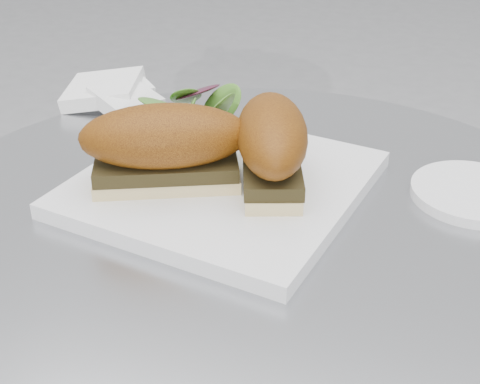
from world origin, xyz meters
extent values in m
cylinder|color=#ABADB2|center=(0.00, 0.00, 0.72)|extent=(0.70, 0.70, 0.02)
cube|color=white|center=(-0.05, 0.06, 0.74)|extent=(0.31, 0.31, 0.02)
cube|color=beige|center=(-0.10, 0.03, 0.75)|extent=(0.15, 0.10, 0.01)
cube|color=black|center=(-0.10, 0.03, 0.77)|extent=(0.15, 0.10, 0.01)
ellipsoid|color=#733E0B|center=(-0.10, 0.03, 0.80)|extent=(0.17, 0.13, 0.06)
cube|color=beige|center=(0.00, 0.06, 0.75)|extent=(0.09, 0.14, 0.01)
cube|color=black|center=(0.00, 0.06, 0.77)|extent=(0.09, 0.14, 0.01)
ellipsoid|color=#733E0B|center=(0.00, 0.06, 0.80)|extent=(0.11, 0.16, 0.06)
cylinder|color=white|center=(0.19, 0.12, 0.74)|extent=(0.12, 0.12, 0.01)
camera|label=1|loc=(0.13, -0.49, 1.06)|focal=50.00mm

